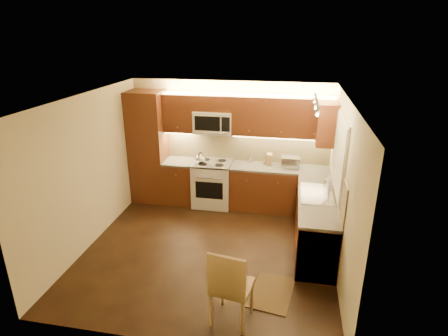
% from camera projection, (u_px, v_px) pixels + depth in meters
% --- Properties ---
extents(floor, '(4.00, 4.00, 0.01)m').
position_uv_depth(floor, '(209.00, 249.00, 6.16)').
color(floor, black).
rests_on(floor, ground).
extents(ceiling, '(4.00, 4.00, 0.01)m').
position_uv_depth(ceiling, '(206.00, 99.00, 5.27)').
color(ceiling, beige).
rests_on(ceiling, ground).
extents(wall_back, '(4.00, 0.01, 2.50)m').
position_uv_depth(wall_back, '(230.00, 143.00, 7.55)').
color(wall_back, beige).
rests_on(wall_back, ground).
extents(wall_front, '(4.00, 0.01, 2.50)m').
position_uv_depth(wall_front, '(165.00, 251.00, 3.88)').
color(wall_front, beige).
rests_on(wall_front, ground).
extents(wall_left, '(0.01, 4.00, 2.50)m').
position_uv_depth(wall_left, '(89.00, 171.00, 6.06)').
color(wall_left, beige).
rests_on(wall_left, ground).
extents(wall_right, '(0.01, 4.00, 2.50)m').
position_uv_depth(wall_right, '(342.00, 190.00, 5.37)').
color(wall_right, beige).
rests_on(wall_right, ground).
extents(pantry, '(0.70, 0.60, 2.30)m').
position_uv_depth(pantry, '(148.00, 147.00, 7.60)').
color(pantry, '#40230D').
rests_on(pantry, floor).
extents(base_cab_back_left, '(0.62, 0.60, 0.86)m').
position_uv_depth(base_cab_back_left, '(181.00, 182.00, 7.74)').
color(base_cab_back_left, '#40230D').
rests_on(base_cab_back_left, floor).
extents(counter_back_left, '(0.62, 0.60, 0.04)m').
position_uv_depth(counter_back_left, '(180.00, 162.00, 7.58)').
color(counter_back_left, '#34312F').
rests_on(counter_back_left, base_cab_back_left).
extents(base_cab_back_right, '(1.92, 0.60, 0.86)m').
position_uv_depth(base_cab_back_right, '(278.00, 189.00, 7.39)').
color(base_cab_back_right, '#40230D').
rests_on(base_cab_back_right, floor).
extents(counter_back_right, '(1.92, 0.60, 0.04)m').
position_uv_depth(counter_back_right, '(280.00, 168.00, 7.23)').
color(counter_back_right, '#34312F').
rests_on(counter_back_right, base_cab_back_right).
extents(base_cab_right, '(0.60, 2.00, 0.86)m').
position_uv_depth(base_cab_right, '(315.00, 224.00, 6.08)').
color(base_cab_right, '#40230D').
rests_on(base_cab_right, floor).
extents(counter_right, '(0.60, 2.00, 0.04)m').
position_uv_depth(counter_right, '(317.00, 199.00, 5.92)').
color(counter_right, '#34312F').
rests_on(counter_right, base_cab_right).
extents(dishwasher, '(0.58, 0.60, 0.84)m').
position_uv_depth(dishwasher, '(317.00, 247.00, 5.43)').
color(dishwasher, silver).
rests_on(dishwasher, floor).
extents(backsplash_back, '(3.30, 0.02, 0.60)m').
position_uv_depth(backsplash_back, '(247.00, 146.00, 7.50)').
color(backsplash_back, '#CDB67D').
rests_on(backsplash_back, wall_back).
extents(backsplash_right, '(0.02, 2.00, 0.60)m').
position_uv_depth(backsplash_right, '(338.00, 182.00, 5.75)').
color(backsplash_right, '#CDB67D').
rests_on(backsplash_right, wall_right).
extents(upper_cab_back_left, '(0.62, 0.35, 0.75)m').
position_uv_depth(upper_cab_back_left, '(180.00, 113.00, 7.34)').
color(upper_cab_back_left, '#40230D').
rests_on(upper_cab_back_left, wall_back).
extents(upper_cab_back_right, '(1.92, 0.35, 0.75)m').
position_uv_depth(upper_cab_back_right, '(283.00, 117.00, 6.99)').
color(upper_cab_back_right, '#40230D').
rests_on(upper_cab_back_right, wall_back).
extents(upper_cab_bridge, '(0.76, 0.35, 0.31)m').
position_uv_depth(upper_cab_bridge, '(213.00, 103.00, 7.15)').
color(upper_cab_bridge, '#40230D').
rests_on(upper_cab_bridge, wall_back).
extents(upper_cab_right_corner, '(0.35, 0.50, 0.75)m').
position_uv_depth(upper_cab_right_corner, '(327.00, 124.00, 6.46)').
color(upper_cab_right_corner, '#40230D').
rests_on(upper_cab_right_corner, wall_right).
extents(stove, '(0.76, 0.65, 0.92)m').
position_uv_depth(stove, '(213.00, 184.00, 7.59)').
color(stove, silver).
rests_on(stove, floor).
extents(microwave, '(0.76, 0.38, 0.44)m').
position_uv_depth(microwave, '(213.00, 122.00, 7.27)').
color(microwave, silver).
rests_on(microwave, wall_back).
extents(window_frame, '(0.03, 1.44, 1.24)m').
position_uv_depth(window_frame, '(340.00, 155.00, 5.75)').
color(window_frame, silver).
rests_on(window_frame, wall_right).
extents(window_blinds, '(0.02, 1.36, 1.16)m').
position_uv_depth(window_blinds, '(338.00, 155.00, 5.75)').
color(window_blinds, silver).
rests_on(window_blinds, wall_right).
extents(sink, '(0.52, 0.86, 0.15)m').
position_uv_depth(sink, '(317.00, 190.00, 6.02)').
color(sink, silver).
rests_on(sink, counter_right).
extents(faucet, '(0.20, 0.04, 0.30)m').
position_uv_depth(faucet, '(329.00, 187.00, 5.96)').
color(faucet, silver).
rests_on(faucet, counter_right).
extents(track_light_bar, '(0.04, 1.20, 0.03)m').
position_uv_depth(track_light_bar, '(316.00, 100.00, 5.39)').
color(track_light_bar, silver).
rests_on(track_light_bar, ceiling).
extents(kettle, '(0.25, 0.25, 0.24)m').
position_uv_depth(kettle, '(200.00, 158.00, 7.35)').
color(kettle, silver).
rests_on(kettle, stove).
extents(toaster_oven, '(0.37, 0.28, 0.21)m').
position_uv_depth(toaster_oven, '(290.00, 162.00, 7.19)').
color(toaster_oven, silver).
rests_on(toaster_oven, counter_back_right).
extents(knife_block, '(0.11, 0.17, 0.23)m').
position_uv_depth(knife_block, '(269.00, 159.00, 7.32)').
color(knife_block, olive).
rests_on(knife_block, counter_back_right).
extents(spice_jar_a, '(0.05, 0.05, 0.10)m').
position_uv_depth(spice_jar_a, '(250.00, 160.00, 7.45)').
color(spice_jar_a, silver).
rests_on(spice_jar_a, counter_back_right).
extents(spice_jar_b, '(0.05, 0.05, 0.10)m').
position_uv_depth(spice_jar_b, '(251.00, 160.00, 7.47)').
color(spice_jar_b, brown).
rests_on(spice_jar_b, counter_back_right).
extents(spice_jar_c, '(0.05, 0.05, 0.09)m').
position_uv_depth(spice_jar_c, '(253.00, 159.00, 7.52)').
color(spice_jar_c, silver).
rests_on(spice_jar_c, counter_back_right).
extents(spice_jar_d, '(0.05, 0.05, 0.09)m').
position_uv_depth(spice_jar_d, '(264.00, 162.00, 7.38)').
color(spice_jar_d, '#A38331').
rests_on(spice_jar_d, counter_back_right).
extents(soap_bottle, '(0.11, 0.12, 0.20)m').
position_uv_depth(soap_bottle, '(331.00, 180.00, 6.36)').
color(soap_bottle, silver).
rests_on(soap_bottle, counter_right).
extents(rug, '(0.65, 0.87, 0.01)m').
position_uv_depth(rug, '(272.00, 292.00, 5.13)').
color(rug, black).
rests_on(rug, floor).
extents(dining_chair, '(0.53, 0.53, 1.05)m').
position_uv_depth(dining_chair, '(232.00, 284.00, 4.50)').
color(dining_chair, olive).
rests_on(dining_chair, floor).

